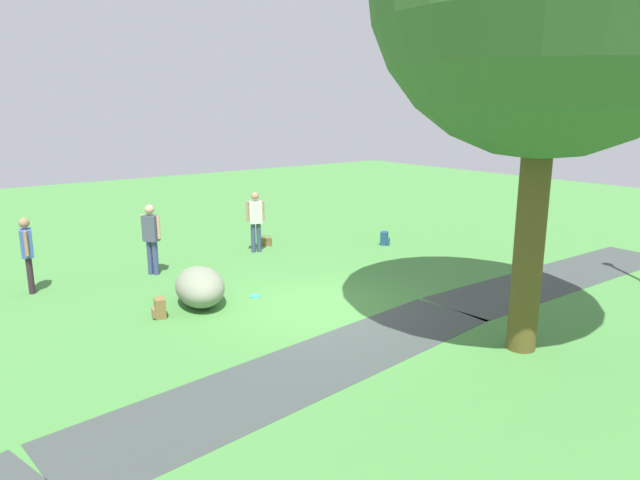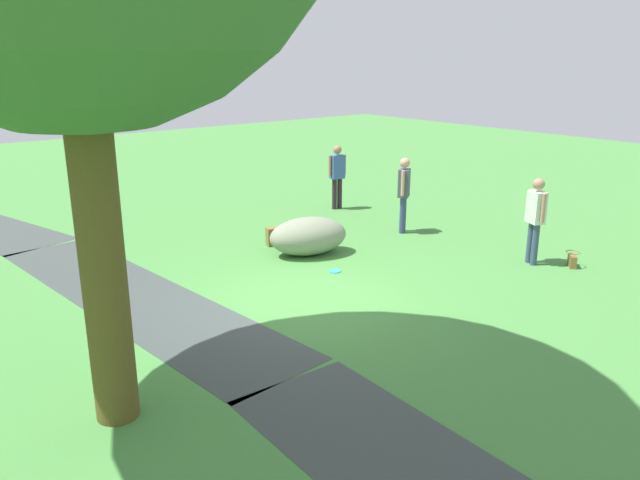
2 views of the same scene
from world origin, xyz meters
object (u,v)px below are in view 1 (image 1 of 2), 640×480
passerby_on_path (27,250)px  handbag_on_grass (266,241)px  man_near_boulder (151,234)px  spare_backpack_on_lawn (385,238)px  frisbee_on_grass (255,296)px  woman_with_handbag (256,217)px  backpack_by_boulder (160,308)px  lawn_boulder (200,287)px

passerby_on_path → handbag_on_grass: bearing=-175.7°
man_near_boulder → spare_backpack_on_lawn: (-6.75, 1.30, -0.84)m
handbag_on_grass → frisbee_on_grass: 4.71m
man_near_boulder → passerby_on_path: 2.74m
woman_with_handbag → passerby_on_path: size_ratio=1.01×
woman_with_handbag → passerby_on_path: 5.94m
woman_with_handbag → backpack_by_boulder: (4.29, 3.31, -0.82)m
man_near_boulder → backpack_by_boulder: 3.26m
woman_with_handbag → man_near_boulder: (3.21, 0.35, 0.02)m
handbag_on_grass → frisbee_on_grass: bearing=54.3°
man_near_boulder → backpack_by_boulder: size_ratio=4.41×
woman_with_handbag → lawn_boulder: bearing=43.2°
man_near_boulder → spare_backpack_on_lawn: size_ratio=4.41×
lawn_boulder → handbag_on_grass: lawn_boulder is taller
passerby_on_path → spare_backpack_on_lawn: passerby_on_path is taller
man_near_boulder → frisbee_on_grass: man_near_boulder is taller
handbag_on_grass → backpack_by_boulder: size_ratio=0.96×
passerby_on_path → backpack_by_boulder: passerby_on_path is taller
lawn_boulder → spare_backpack_on_lawn: 6.99m
passerby_on_path → frisbee_on_grass: size_ratio=7.40×
lawn_boulder → man_near_boulder: size_ratio=1.07×
lawn_boulder → passerby_on_path: bearing=-49.2°
backpack_by_boulder → man_near_boulder: bearing=-109.9°
woman_with_handbag → handbag_on_grass: (-0.63, -0.45, -0.87)m
frisbee_on_grass → handbag_on_grass: bearing=-125.7°
man_near_boulder → handbag_on_grass: size_ratio=4.60×
lawn_boulder → frisbee_on_grass: 1.27m
frisbee_on_grass → spare_backpack_on_lawn: bearing=-163.0°
lawn_boulder → frisbee_on_grass: bearing=166.8°
passerby_on_path → spare_backpack_on_lawn: (-9.47, 1.61, -0.80)m
lawn_boulder → man_near_boulder: bearing=-91.7°
backpack_by_boulder → handbag_on_grass: bearing=-142.6°
man_near_boulder → backpack_by_boulder: man_near_boulder is taller
backpack_by_boulder → frisbee_on_grass: 2.18m
spare_backpack_on_lawn → woman_with_handbag: bearing=-25.0°
handbag_on_grass → backpack_by_boulder: backpack_by_boulder is taller
man_near_boulder → lawn_boulder: bearing=88.3°
handbag_on_grass → frisbee_on_grass: (2.74, 3.82, -0.13)m
passerby_on_path → frisbee_on_grass: (-3.82, 3.33, -0.99)m
spare_backpack_on_lawn → frisbee_on_grass: size_ratio=1.73×
passerby_on_path → handbag_on_grass: passerby_on_path is taller
passerby_on_path → frisbee_on_grass: passerby_on_path is taller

